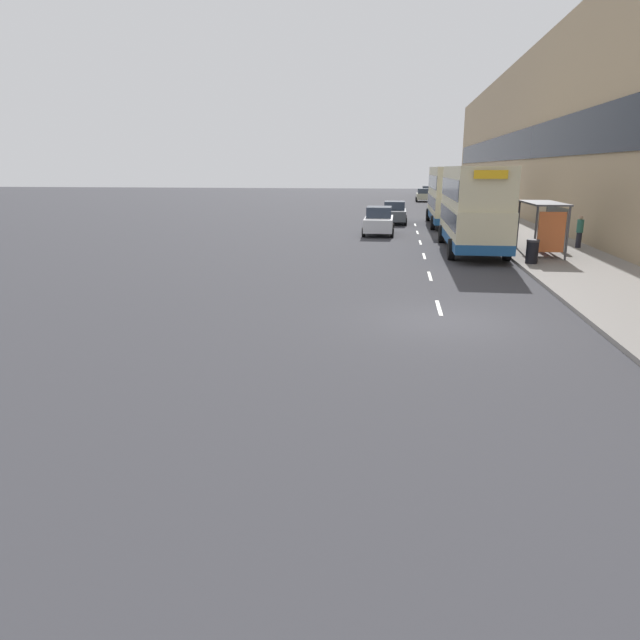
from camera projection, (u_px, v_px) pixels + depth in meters
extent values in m
plane|color=#38383D|center=(443.00, 321.00, 16.18)|extent=(220.00, 220.00, 0.00)
cube|color=gray|center=(484.00, 215.00, 52.19)|extent=(5.00, 93.00, 0.14)
cube|color=tan|center=(537.00, 137.00, 49.93)|extent=(3.00, 93.00, 13.75)
cube|color=black|center=(518.00, 145.00, 50.30)|extent=(0.12, 89.28, 2.47)
cube|color=silver|center=(439.00, 308.00, 17.71)|extent=(0.12, 2.00, 0.01)
cube|color=silver|center=(430.00, 276.00, 22.91)|extent=(0.12, 2.00, 0.01)
cube|color=silver|center=(424.00, 256.00, 28.11)|extent=(0.12, 2.00, 0.01)
cube|color=silver|center=(420.00, 242.00, 33.31)|extent=(0.12, 2.00, 0.01)
cube|color=silver|center=(417.00, 232.00, 38.50)|extent=(0.12, 2.00, 0.01)
cube|color=silver|center=(415.00, 225.00, 43.70)|extent=(0.12, 2.00, 0.01)
cube|color=#4C4C51|center=(544.00, 203.00, 27.48)|extent=(1.60, 4.20, 0.08)
cylinder|color=#4C4C51|center=(536.00, 233.00, 25.98)|extent=(0.10, 0.10, 2.40)
cylinder|color=#4C4C51|center=(518.00, 225.00, 29.81)|extent=(0.10, 0.10, 2.40)
cylinder|color=#4C4C51|center=(568.00, 234.00, 25.80)|extent=(0.10, 0.10, 2.40)
cylinder|color=#4C4C51|center=(546.00, 225.00, 29.63)|extent=(0.10, 0.10, 2.40)
cube|color=#99A8B2|center=(556.00, 227.00, 27.69)|extent=(0.04, 3.68, 1.92)
cube|color=#D86633|center=(551.00, 232.00, 25.93)|extent=(1.19, 0.10, 1.82)
cube|color=maroon|center=(545.00, 244.00, 27.97)|extent=(0.36, 2.80, 0.08)
cube|color=beige|center=(472.00, 224.00, 29.48)|extent=(2.55, 10.11, 1.85)
cube|color=beige|center=(475.00, 186.00, 29.00)|extent=(2.50, 9.81, 1.95)
cube|color=#1E518C|center=(471.00, 237.00, 29.67)|extent=(2.58, 10.16, 0.45)
cube|color=#2D3847|center=(473.00, 216.00, 29.39)|extent=(2.58, 9.50, 0.81)
cube|color=#2D3847|center=(475.00, 188.00, 29.02)|extent=(2.55, 9.50, 0.94)
cube|color=yellow|center=(491.00, 174.00, 24.01)|extent=(1.40, 0.08, 0.36)
cylinder|color=black|center=(441.00, 234.00, 33.18)|extent=(0.30, 1.00, 1.00)
cylinder|color=black|center=(486.00, 235.00, 32.85)|extent=(0.30, 1.00, 1.00)
cylinder|color=black|center=(451.00, 249.00, 26.89)|extent=(0.30, 1.00, 1.00)
cylinder|color=black|center=(507.00, 250.00, 26.56)|extent=(0.30, 1.00, 1.00)
cube|color=beige|center=(448.00, 206.00, 42.87)|extent=(2.55, 10.90, 1.85)
cube|color=beige|center=(450.00, 180.00, 42.38)|extent=(2.50, 10.57, 1.95)
cube|color=#1E518C|center=(448.00, 216.00, 43.05)|extent=(2.58, 10.95, 0.45)
cube|color=#2D3847|center=(448.00, 201.00, 42.77)|extent=(2.58, 10.24, 0.81)
cube|color=#2D3847|center=(450.00, 182.00, 42.40)|extent=(2.55, 10.24, 0.94)
cube|color=yellow|center=(457.00, 172.00, 37.02)|extent=(1.40, 0.08, 0.36)
cylinder|color=black|center=(428.00, 215.00, 46.82)|extent=(0.30, 1.00, 1.00)
cylinder|color=black|center=(460.00, 215.00, 46.49)|extent=(0.30, 1.00, 1.00)
cylinder|color=black|center=(433.00, 223.00, 40.03)|extent=(0.30, 1.00, 1.00)
cylinder|color=black|center=(470.00, 223.00, 39.71)|extent=(0.30, 1.00, 1.00)
cube|color=#B7B799|center=(424.00, 196.00, 74.26)|extent=(1.83, 3.89, 0.75)
cube|color=#2D3847|center=(424.00, 191.00, 73.89)|extent=(1.61, 1.87, 0.61)
cylinder|color=black|center=(416.00, 199.00, 75.63)|extent=(0.20, 0.60, 0.60)
cylinder|color=black|center=(430.00, 199.00, 75.39)|extent=(0.20, 0.60, 0.60)
cylinder|color=black|center=(417.00, 200.00, 73.31)|extent=(0.20, 0.60, 0.60)
cylinder|color=black|center=(431.00, 200.00, 73.08)|extent=(0.20, 0.60, 0.60)
cube|color=#B7B799|center=(428.00, 193.00, 82.20)|extent=(1.74, 3.86, 0.79)
cube|color=#2D3847|center=(428.00, 188.00, 81.83)|extent=(1.53, 1.85, 0.65)
cylinder|color=black|center=(421.00, 196.00, 83.56)|extent=(0.20, 0.60, 0.60)
cylinder|color=black|center=(433.00, 196.00, 83.33)|extent=(0.20, 0.60, 0.60)
cylinder|color=black|center=(422.00, 197.00, 81.27)|extent=(0.20, 0.60, 0.60)
cylinder|color=black|center=(434.00, 197.00, 81.04)|extent=(0.20, 0.60, 0.60)
cube|color=silver|center=(379.00, 224.00, 37.03)|extent=(1.79, 4.45, 0.82)
cube|color=#2D3847|center=(379.00, 212.00, 37.05)|extent=(1.58, 2.14, 0.67)
cylinder|color=black|center=(392.00, 233.00, 35.70)|extent=(0.20, 0.60, 0.60)
cylinder|color=black|center=(364.00, 232.00, 35.93)|extent=(0.20, 0.60, 0.60)
cylinder|color=black|center=(393.00, 228.00, 38.34)|extent=(0.20, 0.60, 0.60)
cylinder|color=black|center=(366.00, 228.00, 38.57)|extent=(0.20, 0.60, 0.60)
cube|color=#4C5156|center=(394.00, 215.00, 44.39)|extent=(1.76, 4.19, 0.78)
cube|color=#2D3847|center=(395.00, 205.00, 44.41)|extent=(1.55, 2.01, 0.64)
cylinder|color=black|center=(406.00, 222.00, 43.14)|extent=(0.20, 0.60, 0.60)
cylinder|color=black|center=(382.00, 221.00, 43.36)|extent=(0.20, 0.60, 0.60)
cylinder|color=black|center=(405.00, 219.00, 45.63)|extent=(0.20, 0.60, 0.60)
cylinder|color=black|center=(383.00, 218.00, 45.85)|extent=(0.20, 0.60, 0.60)
cylinder|color=#23232D|center=(579.00, 240.00, 30.01)|extent=(0.27, 0.27, 0.80)
cylinder|color=#337260|center=(580.00, 226.00, 29.82)|extent=(0.33, 0.33, 0.67)
sphere|color=tan|center=(581.00, 217.00, 29.71)|extent=(0.22, 0.22, 0.22)
cylinder|color=#23232D|center=(562.00, 243.00, 28.88)|extent=(0.27, 0.27, 0.80)
cylinder|color=#4C4C51|center=(563.00, 228.00, 28.69)|extent=(0.34, 0.34, 0.67)
sphere|color=tan|center=(564.00, 219.00, 28.57)|extent=(0.22, 0.22, 0.22)
cylinder|color=black|center=(532.00, 253.00, 25.03)|extent=(0.52, 0.52, 0.95)
cylinder|color=#2D2D33|center=(533.00, 241.00, 24.90)|extent=(0.55, 0.55, 0.10)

